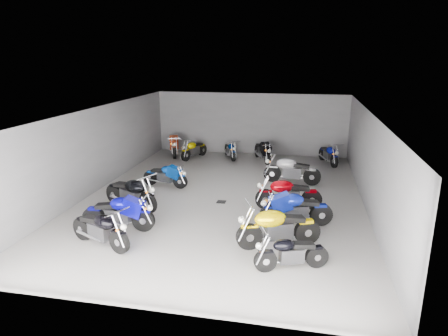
# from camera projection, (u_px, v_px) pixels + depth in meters

# --- Properties ---
(ground) EXTENTS (14.00, 14.00, 0.00)m
(ground) POSITION_uv_depth(u_px,v_px,m) (224.00, 197.00, 14.84)
(ground) COLOR gray
(ground) RESTS_ON ground
(wall_back) EXTENTS (10.00, 0.10, 3.20)m
(wall_back) POSITION_uv_depth(u_px,v_px,m) (251.00, 124.00, 21.00)
(wall_back) COLOR slate
(wall_back) RESTS_ON ground
(wall_left) EXTENTS (0.10, 14.00, 3.20)m
(wall_left) POSITION_uv_depth(u_px,v_px,m) (97.00, 149.00, 15.36)
(wall_left) COLOR slate
(wall_left) RESTS_ON ground
(wall_right) EXTENTS (0.10, 14.00, 3.20)m
(wall_right) POSITION_uv_depth(u_px,v_px,m) (369.00, 163.00, 13.44)
(wall_right) COLOR slate
(wall_right) RESTS_ON ground
(ceiling) EXTENTS (10.00, 14.00, 0.04)m
(ceiling) POSITION_uv_depth(u_px,v_px,m) (224.00, 111.00, 13.96)
(ceiling) COLOR black
(ceiling) RESTS_ON wall_back
(drain_grate) EXTENTS (0.32, 0.32, 0.01)m
(drain_grate) POSITION_uv_depth(u_px,v_px,m) (221.00, 202.00, 14.37)
(drain_grate) COLOR black
(drain_grate) RESTS_ON ground
(motorcycle_left_a) EXTENTS (2.07, 0.95, 0.96)m
(motorcycle_left_a) POSITION_uv_depth(u_px,v_px,m) (100.00, 229.00, 10.91)
(motorcycle_left_a) COLOR black
(motorcycle_left_a) RESTS_ON ground
(motorcycle_left_b) EXTENTS (2.25, 0.48, 0.99)m
(motorcycle_left_b) POSITION_uv_depth(u_px,v_px,m) (119.00, 213.00, 11.95)
(motorcycle_left_b) COLOR black
(motorcycle_left_b) RESTS_ON ground
(motorcycle_left_c) EXTENTS (2.22, 1.05, 1.03)m
(motorcycle_left_c) POSITION_uv_depth(u_px,v_px,m) (131.00, 193.00, 13.61)
(motorcycle_left_c) COLOR black
(motorcycle_left_c) RESTS_ON ground
(motorcycle_left_e) EXTENTS (1.93, 0.48, 0.85)m
(motorcycle_left_e) POSITION_uv_depth(u_px,v_px,m) (166.00, 176.00, 15.90)
(motorcycle_left_e) COLOR black
(motorcycle_left_e) RESTS_ON ground
(motorcycle_right_a) EXTENTS (1.81, 0.80, 0.83)m
(motorcycle_right_a) POSITION_uv_depth(u_px,v_px,m) (291.00, 253.00, 9.74)
(motorcycle_right_a) COLOR black
(motorcycle_right_a) RESTS_ON ground
(motorcycle_right_b) EXTENTS (2.27, 1.06, 1.05)m
(motorcycle_right_b) POSITION_uv_depth(u_px,v_px,m) (278.00, 227.00, 10.88)
(motorcycle_right_b) COLOR black
(motorcycle_right_b) RESTS_ON ground
(motorcycle_right_c) EXTENTS (2.24, 0.74, 1.00)m
(motorcycle_right_c) POSITION_uv_depth(u_px,v_px,m) (295.00, 209.00, 12.22)
(motorcycle_right_c) COLOR black
(motorcycle_right_c) RESTS_ON ground
(motorcycle_right_d) EXTENTS (2.27, 0.61, 1.00)m
(motorcycle_right_d) POSITION_uv_depth(u_px,v_px,m) (288.00, 194.00, 13.58)
(motorcycle_right_d) COLOR black
(motorcycle_right_d) RESTS_ON ground
(motorcycle_right_f) EXTENTS (2.33, 0.50, 1.02)m
(motorcycle_right_f) POSITION_uv_depth(u_px,v_px,m) (291.00, 170.00, 16.29)
(motorcycle_right_f) COLOR black
(motorcycle_right_f) RESTS_ON ground
(motorcycle_back_a) EXTENTS (0.98, 2.26, 1.04)m
(motorcycle_back_a) POSITION_uv_depth(u_px,v_px,m) (174.00, 145.00, 20.93)
(motorcycle_back_a) COLOR black
(motorcycle_back_a) RESTS_ON ground
(motorcycle_back_b) EXTENTS (0.86, 1.90, 0.88)m
(motorcycle_back_b) POSITION_uv_depth(u_px,v_px,m) (194.00, 149.00, 20.27)
(motorcycle_back_b) COLOR black
(motorcycle_back_b) RESTS_ON ground
(motorcycle_back_c) EXTENTS (0.89, 1.73, 0.81)m
(motorcycle_back_c) POSITION_uv_depth(u_px,v_px,m) (230.00, 150.00, 20.30)
(motorcycle_back_c) COLOR black
(motorcycle_back_c) RESTS_ON ground
(motorcycle_back_d) EXTENTS (1.03, 2.04, 0.96)m
(motorcycle_back_d) POSITION_uv_depth(u_px,v_px,m) (263.00, 151.00, 19.76)
(motorcycle_back_d) COLOR black
(motorcycle_back_d) RESTS_ON ground
(motorcycle_back_f) EXTENTS (0.84, 1.95, 0.89)m
(motorcycle_back_f) POSITION_uv_depth(u_px,v_px,m) (329.00, 154.00, 19.24)
(motorcycle_back_f) COLOR black
(motorcycle_back_f) RESTS_ON ground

